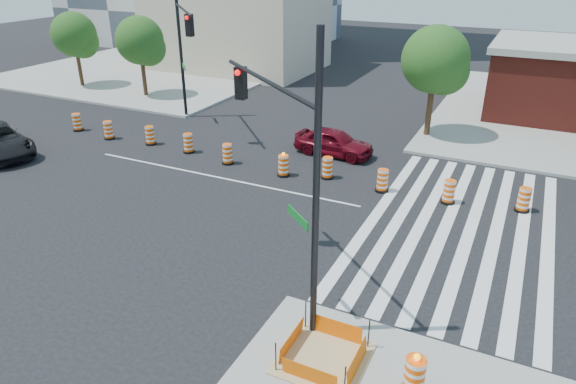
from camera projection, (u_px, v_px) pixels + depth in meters
name	position (u px, v px, depth m)	size (l,w,h in m)	color
ground	(218.00, 177.00, 24.11)	(120.00, 120.00, 0.00)	black
sidewalk_nw	(158.00, 69.00, 45.83)	(22.00, 22.00, 0.15)	gray
crosswalk_east	(458.00, 227.00, 19.79)	(6.75, 13.50, 0.01)	silver
lane_centerline	(218.00, 177.00, 24.11)	(14.00, 0.12, 0.01)	silver
excavation_pit	(323.00, 357.00, 13.13)	(2.20, 2.20, 0.90)	tan
beige_midrise	(236.00, 10.00, 44.63)	(14.00, 10.00, 10.00)	#C5B397
red_coupe	(334.00, 142.00, 26.49)	(1.66, 4.11, 1.40)	#5E0814
signal_pole_se	(287.00, 147.00, 13.51)	(4.81, 4.00, 8.10)	black
signal_pole_nw	(183.00, 36.00, 29.16)	(4.55, 4.87, 8.62)	black
pit_drum	(414.00, 378.00, 11.90)	(0.63, 0.63, 1.23)	black
tree_north_a	(75.00, 37.00, 38.52)	(3.32, 3.32, 5.64)	#382314
tree_north_b	(141.00, 43.00, 35.82)	(3.35, 3.34, 5.67)	#382314
tree_north_c	(436.00, 63.00, 27.66)	(3.66, 3.64, 6.18)	#382314
median_drum_0	(77.00, 123.00, 30.20)	(0.60, 0.60, 1.02)	black
median_drum_1	(109.00, 131.00, 28.86)	(0.60, 0.60, 1.02)	black
median_drum_2	(150.00, 136.00, 28.03)	(0.60, 0.60, 1.02)	black
median_drum_3	(188.00, 144.00, 26.90)	(0.60, 0.60, 1.02)	black
median_drum_4	(228.00, 155.00, 25.48)	(0.60, 0.60, 1.02)	black
median_drum_5	(283.00, 166.00, 24.09)	(0.60, 0.60, 1.18)	black
median_drum_6	(328.00, 168.00, 23.85)	(0.60, 0.60, 1.02)	black
median_drum_7	(382.00, 181.00, 22.53)	(0.60, 0.60, 1.02)	black
median_drum_8	(449.00, 192.00, 21.48)	(0.60, 0.60, 1.02)	black
median_drum_9	(524.00, 200.00, 20.79)	(0.60, 0.60, 1.02)	black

